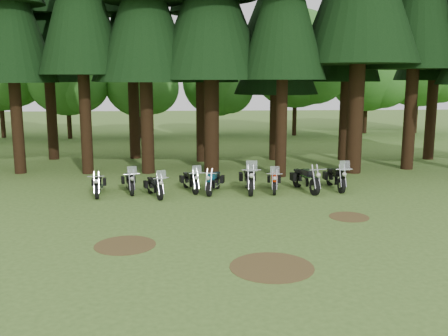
{
  "coord_description": "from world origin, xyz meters",
  "views": [
    {
      "loc": [
        -1.1,
        -16.12,
        4.81
      ],
      "look_at": [
        0.4,
        5.0,
        1.0
      ],
      "focal_mm": 40.0,
      "sensor_mm": 36.0,
      "label": 1
    }
  ],
  "objects_px": {
    "motorcycle_2": "(155,187)",
    "motorcycle_3": "(191,181)",
    "motorcycle_1": "(130,182)",
    "motorcycle_8": "(336,178)",
    "motorcycle_4": "(214,182)",
    "motorcycle_6": "(274,182)",
    "motorcycle_5": "(249,180)",
    "motorcycle_7": "(306,180)",
    "motorcycle_0": "(98,185)"
  },
  "relations": [
    {
      "from": "motorcycle_0",
      "to": "motorcycle_6",
      "type": "xyz_separation_m",
      "value": [
        7.46,
        0.13,
        0.0
      ]
    },
    {
      "from": "motorcycle_5",
      "to": "motorcycle_2",
      "type": "bearing_deg",
      "value": -169.59
    },
    {
      "from": "motorcycle_2",
      "to": "motorcycle_3",
      "type": "bearing_deg",
      "value": 12.29
    },
    {
      "from": "motorcycle_4",
      "to": "motorcycle_5",
      "type": "relative_size",
      "value": 0.86
    },
    {
      "from": "motorcycle_4",
      "to": "motorcycle_1",
      "type": "bearing_deg",
      "value": -168.51
    },
    {
      "from": "motorcycle_5",
      "to": "motorcycle_7",
      "type": "height_order",
      "value": "motorcycle_5"
    },
    {
      "from": "motorcycle_6",
      "to": "motorcycle_7",
      "type": "bearing_deg",
      "value": 7.82
    },
    {
      "from": "motorcycle_5",
      "to": "motorcycle_4",
      "type": "bearing_deg",
      "value": -177.79
    },
    {
      "from": "motorcycle_1",
      "to": "motorcycle_2",
      "type": "xyz_separation_m",
      "value": [
        1.12,
        -0.9,
        -0.01
      ]
    },
    {
      "from": "motorcycle_7",
      "to": "motorcycle_8",
      "type": "relative_size",
      "value": 1.03
    },
    {
      "from": "motorcycle_1",
      "to": "motorcycle_8",
      "type": "bearing_deg",
      "value": -13.16
    },
    {
      "from": "motorcycle_8",
      "to": "motorcycle_1",
      "type": "bearing_deg",
      "value": 177.68
    },
    {
      "from": "motorcycle_8",
      "to": "motorcycle_3",
      "type": "bearing_deg",
      "value": 177.3
    },
    {
      "from": "motorcycle_6",
      "to": "motorcycle_8",
      "type": "relative_size",
      "value": 0.88
    },
    {
      "from": "motorcycle_2",
      "to": "motorcycle_4",
      "type": "xyz_separation_m",
      "value": [
        2.45,
        0.61,
        0.02
      ]
    },
    {
      "from": "motorcycle_3",
      "to": "motorcycle_8",
      "type": "bearing_deg",
      "value": -16.79
    },
    {
      "from": "motorcycle_7",
      "to": "motorcycle_3",
      "type": "bearing_deg",
      "value": 162.9
    },
    {
      "from": "motorcycle_7",
      "to": "motorcycle_0",
      "type": "bearing_deg",
      "value": 167.63
    },
    {
      "from": "motorcycle_0",
      "to": "motorcycle_4",
      "type": "distance_m",
      "value": 4.84
    },
    {
      "from": "motorcycle_3",
      "to": "motorcycle_1",
      "type": "bearing_deg",
      "value": 164.51
    },
    {
      "from": "motorcycle_4",
      "to": "motorcycle_8",
      "type": "height_order",
      "value": "motorcycle_8"
    },
    {
      "from": "motorcycle_7",
      "to": "motorcycle_8",
      "type": "bearing_deg",
      "value": -1.78
    },
    {
      "from": "motorcycle_4",
      "to": "motorcycle_7",
      "type": "height_order",
      "value": "motorcycle_7"
    },
    {
      "from": "motorcycle_6",
      "to": "motorcycle_1",
      "type": "bearing_deg",
      "value": -173.82
    },
    {
      "from": "motorcycle_3",
      "to": "motorcycle_8",
      "type": "xyz_separation_m",
      "value": [
        6.37,
        -0.07,
        0.05
      ]
    },
    {
      "from": "motorcycle_2",
      "to": "motorcycle_6",
      "type": "xyz_separation_m",
      "value": [
        5.07,
        0.6,
        0.0
      ]
    },
    {
      "from": "motorcycle_1",
      "to": "motorcycle_7",
      "type": "relative_size",
      "value": 0.87
    },
    {
      "from": "motorcycle_1",
      "to": "motorcycle_0",
      "type": "bearing_deg",
      "value": -174.32
    },
    {
      "from": "motorcycle_3",
      "to": "motorcycle_7",
      "type": "xyz_separation_m",
      "value": [
        4.96,
        -0.35,
        0.07
      ]
    },
    {
      "from": "motorcycle_3",
      "to": "motorcycle_6",
      "type": "height_order",
      "value": "motorcycle_3"
    },
    {
      "from": "motorcycle_4",
      "to": "motorcycle_6",
      "type": "height_order",
      "value": "motorcycle_6"
    },
    {
      "from": "motorcycle_3",
      "to": "motorcycle_5",
      "type": "relative_size",
      "value": 0.83
    },
    {
      "from": "motorcycle_5",
      "to": "motorcycle_8",
      "type": "height_order",
      "value": "motorcycle_5"
    },
    {
      "from": "motorcycle_0",
      "to": "motorcycle_8",
      "type": "xyz_separation_m",
      "value": [
        10.23,
        0.39,
        0.06
      ]
    },
    {
      "from": "motorcycle_7",
      "to": "motorcycle_4",
      "type": "bearing_deg",
      "value": 166.43
    },
    {
      "from": "motorcycle_0",
      "to": "motorcycle_4",
      "type": "xyz_separation_m",
      "value": [
        4.84,
        0.14,
        0.02
      ]
    },
    {
      "from": "motorcycle_0",
      "to": "motorcycle_3",
      "type": "xyz_separation_m",
      "value": [
        3.86,
        0.46,
        0.01
      ]
    },
    {
      "from": "motorcycle_2",
      "to": "motorcycle_4",
      "type": "relative_size",
      "value": 0.94
    },
    {
      "from": "motorcycle_1",
      "to": "motorcycle_8",
      "type": "height_order",
      "value": "motorcycle_8"
    },
    {
      "from": "motorcycle_1",
      "to": "motorcycle_8",
      "type": "distance_m",
      "value": 8.96
    },
    {
      "from": "motorcycle_3",
      "to": "motorcycle_5",
      "type": "height_order",
      "value": "motorcycle_5"
    },
    {
      "from": "motorcycle_1",
      "to": "motorcycle_3",
      "type": "distance_m",
      "value": 2.59
    },
    {
      "from": "motorcycle_4",
      "to": "motorcycle_5",
      "type": "bearing_deg",
      "value": 16.97
    },
    {
      "from": "motorcycle_1",
      "to": "motorcycle_3",
      "type": "height_order",
      "value": "motorcycle_1"
    },
    {
      "from": "motorcycle_0",
      "to": "motorcycle_2",
      "type": "distance_m",
      "value": 2.44
    },
    {
      "from": "motorcycle_1",
      "to": "motorcycle_4",
      "type": "distance_m",
      "value": 3.59
    },
    {
      "from": "motorcycle_0",
      "to": "motorcycle_4",
      "type": "bearing_deg",
      "value": -4.34
    },
    {
      "from": "motorcycle_2",
      "to": "motorcycle_8",
      "type": "bearing_deg",
      "value": -13.74
    },
    {
      "from": "motorcycle_4",
      "to": "motorcycle_7",
      "type": "distance_m",
      "value": 3.98
    },
    {
      "from": "motorcycle_6",
      "to": "motorcycle_0",
      "type": "bearing_deg",
      "value": -170.09
    }
  ]
}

